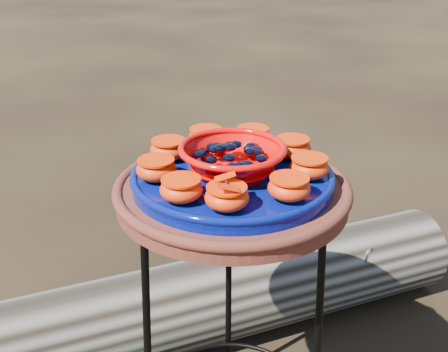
{
  "coord_description": "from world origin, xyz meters",
  "views": [
    {
      "loc": [
        -0.04,
        -1.01,
        1.23
      ],
      "look_at": [
        -0.02,
        0.0,
        0.76
      ],
      "focal_mm": 45.0,
      "sensor_mm": 36.0,
      "label": 1
    }
  ],
  "objects_px": {
    "driftwood_log": "(236,293)",
    "red_bowl": "(232,160)",
    "cobalt_plate": "(232,179)",
    "terracotta_saucer": "(232,193)",
    "plant_stand": "(231,337)"
  },
  "relations": [
    {
      "from": "driftwood_log",
      "to": "red_bowl",
      "type": "bearing_deg",
      "value": -94.1
    },
    {
      "from": "cobalt_plate",
      "to": "driftwood_log",
      "type": "height_order",
      "value": "cobalt_plate"
    },
    {
      "from": "cobalt_plate",
      "to": "driftwood_log",
      "type": "xyz_separation_m",
      "value": [
        0.03,
        0.45,
        -0.61
      ]
    },
    {
      "from": "driftwood_log",
      "to": "terracotta_saucer",
      "type": "bearing_deg",
      "value": -94.1
    },
    {
      "from": "plant_stand",
      "to": "driftwood_log",
      "type": "distance_m",
      "value": 0.5
    },
    {
      "from": "terracotta_saucer",
      "to": "red_bowl",
      "type": "relative_size",
      "value": 2.33
    },
    {
      "from": "terracotta_saucer",
      "to": "driftwood_log",
      "type": "bearing_deg",
      "value": 85.9
    },
    {
      "from": "cobalt_plate",
      "to": "plant_stand",
      "type": "bearing_deg",
      "value": 0.0
    },
    {
      "from": "terracotta_saucer",
      "to": "cobalt_plate",
      "type": "relative_size",
      "value": 1.17
    },
    {
      "from": "red_bowl",
      "to": "driftwood_log",
      "type": "distance_m",
      "value": 0.79
    },
    {
      "from": "terracotta_saucer",
      "to": "red_bowl",
      "type": "distance_m",
      "value": 0.07
    },
    {
      "from": "plant_stand",
      "to": "driftwood_log",
      "type": "xyz_separation_m",
      "value": [
        0.03,
        0.45,
        -0.21
      ]
    },
    {
      "from": "plant_stand",
      "to": "terracotta_saucer",
      "type": "distance_m",
      "value": 0.37
    },
    {
      "from": "red_bowl",
      "to": "driftwood_log",
      "type": "bearing_deg",
      "value": 85.9
    },
    {
      "from": "cobalt_plate",
      "to": "driftwood_log",
      "type": "relative_size",
      "value": 0.27
    }
  ]
}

